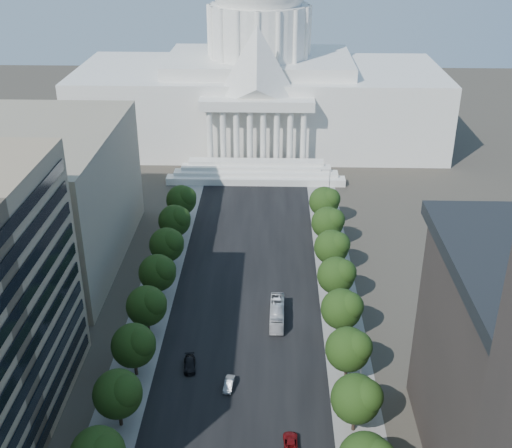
# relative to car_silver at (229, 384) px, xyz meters

# --- Properties ---
(road_asphalt) EXTENTS (30.00, 260.00, 0.01)m
(road_asphalt) POSITION_rel_car_silver_xyz_m (1.79, 32.85, -0.69)
(road_asphalt) COLOR black
(road_asphalt) RESTS_ON ground
(sidewalk_left) EXTENTS (8.00, 260.00, 0.02)m
(sidewalk_left) POSITION_rel_car_silver_xyz_m (-17.21, 32.85, -0.69)
(sidewalk_left) COLOR gray
(sidewalk_left) RESTS_ON ground
(sidewalk_right) EXTENTS (8.00, 260.00, 0.02)m
(sidewalk_right) POSITION_rel_car_silver_xyz_m (20.79, 32.85, -0.69)
(sidewalk_right) COLOR gray
(sidewalk_right) RESTS_ON ground
(capitol) EXTENTS (120.00, 56.00, 73.00)m
(capitol) POSITION_rel_car_silver_xyz_m (1.79, 127.74, 19.32)
(capitol) COLOR white
(capitol) RESTS_ON ground
(office_block_left_far) EXTENTS (38.00, 52.00, 30.00)m
(office_block_left_far) POSITION_rel_car_silver_xyz_m (-46.21, 42.85, 14.31)
(office_block_left_far) COLOR gray
(office_block_left_far) RESTS_ON ground
(tree_l_d) EXTENTS (7.79, 7.60, 9.97)m
(tree_l_d) POSITION_rel_car_silver_xyz_m (-15.87, -9.34, 5.76)
(tree_l_d) COLOR #33261C
(tree_l_d) RESTS_ON ground
(tree_l_e) EXTENTS (7.79, 7.60, 9.97)m
(tree_l_e) POSITION_rel_car_silver_xyz_m (-15.87, 2.66, 5.76)
(tree_l_e) COLOR #33261C
(tree_l_e) RESTS_ON ground
(tree_l_f) EXTENTS (7.79, 7.60, 9.97)m
(tree_l_f) POSITION_rel_car_silver_xyz_m (-15.87, 14.66, 5.76)
(tree_l_f) COLOR #33261C
(tree_l_f) RESTS_ON ground
(tree_l_g) EXTENTS (7.79, 7.60, 9.97)m
(tree_l_g) POSITION_rel_car_silver_xyz_m (-15.87, 26.66, 5.76)
(tree_l_g) COLOR #33261C
(tree_l_g) RESTS_ON ground
(tree_l_h) EXTENTS (7.79, 7.60, 9.97)m
(tree_l_h) POSITION_rel_car_silver_xyz_m (-15.87, 38.66, 5.76)
(tree_l_h) COLOR #33261C
(tree_l_h) RESTS_ON ground
(tree_l_i) EXTENTS (7.79, 7.60, 9.97)m
(tree_l_i) POSITION_rel_car_silver_xyz_m (-15.87, 50.66, 5.76)
(tree_l_i) COLOR #33261C
(tree_l_i) RESTS_ON ground
(tree_l_j) EXTENTS (7.79, 7.60, 9.97)m
(tree_l_j) POSITION_rel_car_silver_xyz_m (-15.87, 62.66, 5.76)
(tree_l_j) COLOR #33261C
(tree_l_j) RESTS_ON ground
(tree_r_d) EXTENTS (7.79, 7.60, 9.97)m
(tree_r_d) POSITION_rel_car_silver_xyz_m (20.13, -9.34, 5.76)
(tree_r_d) COLOR #33261C
(tree_r_d) RESTS_ON ground
(tree_r_e) EXTENTS (7.79, 7.60, 9.97)m
(tree_r_e) POSITION_rel_car_silver_xyz_m (20.13, 2.66, 5.76)
(tree_r_e) COLOR #33261C
(tree_r_e) RESTS_ON ground
(tree_r_f) EXTENTS (7.79, 7.60, 9.97)m
(tree_r_f) POSITION_rel_car_silver_xyz_m (20.13, 14.66, 5.76)
(tree_r_f) COLOR #33261C
(tree_r_f) RESTS_ON ground
(tree_r_g) EXTENTS (7.79, 7.60, 9.97)m
(tree_r_g) POSITION_rel_car_silver_xyz_m (20.13, 26.66, 5.76)
(tree_r_g) COLOR #33261C
(tree_r_g) RESTS_ON ground
(tree_r_h) EXTENTS (7.79, 7.60, 9.97)m
(tree_r_h) POSITION_rel_car_silver_xyz_m (20.13, 38.66, 5.76)
(tree_r_h) COLOR #33261C
(tree_r_h) RESTS_ON ground
(tree_r_i) EXTENTS (7.79, 7.60, 9.97)m
(tree_r_i) POSITION_rel_car_silver_xyz_m (20.13, 50.66, 5.76)
(tree_r_i) COLOR #33261C
(tree_r_i) RESTS_ON ground
(tree_r_j) EXTENTS (7.79, 7.60, 9.97)m
(tree_r_j) POSITION_rel_car_silver_xyz_m (20.13, 62.66, 5.76)
(tree_r_j) COLOR #33261C
(tree_r_j) RESTS_ON ground
(streetlight_c) EXTENTS (2.61, 0.44, 9.00)m
(streetlight_c) POSITION_rel_car_silver_xyz_m (21.69, 2.85, 5.13)
(streetlight_c) COLOR gray
(streetlight_c) RESTS_ON ground
(streetlight_d) EXTENTS (2.61, 0.44, 9.00)m
(streetlight_d) POSITION_rel_car_silver_xyz_m (21.69, 27.85, 5.13)
(streetlight_d) COLOR gray
(streetlight_d) RESTS_ON ground
(streetlight_e) EXTENTS (2.61, 0.44, 9.00)m
(streetlight_e) POSITION_rel_car_silver_xyz_m (21.69, 52.85, 5.13)
(streetlight_e) COLOR gray
(streetlight_e) RESTS_ON ground
(streetlight_f) EXTENTS (2.61, 0.44, 9.00)m
(streetlight_f) POSITION_rel_car_silver_xyz_m (21.69, 77.85, 5.13)
(streetlight_f) COLOR gray
(streetlight_f) RESTS_ON ground
(car_silver) EXTENTS (1.94, 4.33, 1.38)m
(car_silver) POSITION_rel_car_silver_xyz_m (0.00, 0.00, 0.00)
(car_silver) COLOR #9C9DA3
(car_silver) RESTS_ON ground
(car_red) EXTENTS (2.31, 4.79, 1.31)m
(car_red) POSITION_rel_car_silver_xyz_m (10.09, -12.75, -0.03)
(car_red) COLOR maroon
(car_red) RESTS_ON ground
(car_dark_b) EXTENTS (2.60, 5.17, 1.44)m
(car_dark_b) POSITION_rel_car_silver_xyz_m (-7.21, 4.90, 0.03)
(car_dark_b) COLOR black
(car_dark_b) RESTS_ON ground
(city_bus) EXTENTS (2.85, 11.34, 3.15)m
(city_bus) POSITION_rel_car_silver_xyz_m (8.04, 19.89, 0.88)
(city_bus) COLOR silver
(city_bus) RESTS_ON ground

